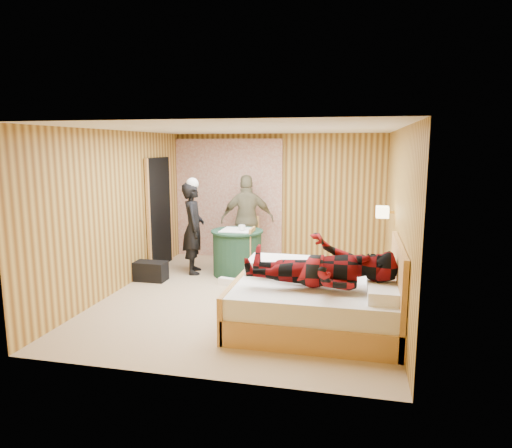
% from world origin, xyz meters
% --- Properties ---
extents(floor, '(4.20, 5.00, 0.01)m').
position_xyz_m(floor, '(0.00, 0.00, 0.00)').
color(floor, tan).
rests_on(floor, ground).
extents(ceiling, '(4.20, 5.00, 0.01)m').
position_xyz_m(ceiling, '(0.00, 0.00, 2.50)').
color(ceiling, white).
rests_on(ceiling, wall_back).
extents(wall_back, '(4.20, 0.02, 2.50)m').
position_xyz_m(wall_back, '(0.00, 2.50, 1.25)').
color(wall_back, tan).
rests_on(wall_back, floor).
extents(wall_left, '(0.02, 5.00, 2.50)m').
position_xyz_m(wall_left, '(-2.10, 0.00, 1.25)').
color(wall_left, tan).
rests_on(wall_left, floor).
extents(wall_right, '(0.02, 5.00, 2.50)m').
position_xyz_m(wall_right, '(2.10, 0.00, 1.25)').
color(wall_right, tan).
rests_on(wall_right, floor).
extents(curtain, '(2.20, 0.08, 2.40)m').
position_xyz_m(curtain, '(-1.00, 2.43, 1.20)').
color(curtain, beige).
rests_on(curtain, floor).
extents(doorway, '(0.06, 0.90, 2.05)m').
position_xyz_m(doorway, '(-2.06, 1.40, 1.02)').
color(doorway, black).
rests_on(doorway, floor).
extents(wall_lamp, '(0.26, 0.24, 0.16)m').
position_xyz_m(wall_lamp, '(1.92, 0.45, 1.30)').
color(wall_lamp, gold).
rests_on(wall_lamp, wall_right).
extents(bed, '(2.07, 1.63, 1.12)m').
position_xyz_m(bed, '(1.12, -0.93, 0.32)').
color(bed, tan).
rests_on(bed, floor).
extents(nightstand, '(0.44, 0.60, 0.58)m').
position_xyz_m(nightstand, '(1.88, 0.12, 0.30)').
color(nightstand, tan).
rests_on(nightstand, floor).
extents(round_table, '(0.92, 0.92, 0.81)m').
position_xyz_m(round_table, '(-0.49, 1.14, 0.41)').
color(round_table, '#1C3D2B').
rests_on(round_table, floor).
extents(chair_far, '(0.42, 0.42, 0.93)m').
position_xyz_m(chair_far, '(-0.49, 1.87, 0.54)').
color(chair_far, tan).
rests_on(chair_far, floor).
extents(chair_near, '(0.40, 0.40, 0.87)m').
position_xyz_m(chair_near, '(-0.29, 1.04, 0.51)').
color(chair_near, tan).
rests_on(chair_near, floor).
extents(duffel_bag, '(0.58, 0.31, 0.32)m').
position_xyz_m(duffel_bag, '(-1.85, 0.47, 0.16)').
color(duffel_bag, black).
rests_on(duffel_bag, floor).
extents(sneaker_left, '(0.27, 0.18, 0.11)m').
position_xyz_m(sneaker_left, '(-0.51, 1.30, 0.06)').
color(sneaker_left, white).
rests_on(sneaker_left, floor).
extents(sneaker_right, '(0.28, 0.16, 0.12)m').
position_xyz_m(sneaker_right, '(-0.50, 0.50, 0.06)').
color(sneaker_right, white).
rests_on(sneaker_right, floor).
extents(woman_standing, '(0.56, 0.69, 1.63)m').
position_xyz_m(woman_standing, '(-1.28, 1.10, 0.82)').
color(woman_standing, black).
rests_on(woman_standing, floor).
extents(man_at_table, '(1.09, 0.69, 1.72)m').
position_xyz_m(man_at_table, '(-0.49, 1.91, 0.86)').
color(man_at_table, '#6A6347').
rests_on(man_at_table, floor).
extents(man_on_bed, '(0.86, 0.67, 1.77)m').
position_xyz_m(man_on_bed, '(1.15, -1.16, 0.99)').
color(man_on_bed, maroon).
rests_on(man_on_bed, bed).
extents(book_lower, '(0.18, 0.24, 0.02)m').
position_xyz_m(book_lower, '(1.88, 0.07, 0.59)').
color(book_lower, white).
rests_on(book_lower, nightstand).
extents(book_upper, '(0.19, 0.24, 0.02)m').
position_xyz_m(book_upper, '(1.88, 0.07, 0.61)').
color(book_upper, white).
rests_on(book_upper, nightstand).
extents(cup_nightstand, '(0.11, 0.11, 0.09)m').
position_xyz_m(cup_nightstand, '(1.88, 0.25, 0.63)').
color(cup_nightstand, white).
rests_on(cup_nightstand, nightstand).
extents(cup_table, '(0.14, 0.14, 0.10)m').
position_xyz_m(cup_table, '(-0.39, 1.09, 0.86)').
color(cup_table, white).
rests_on(cup_table, round_table).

